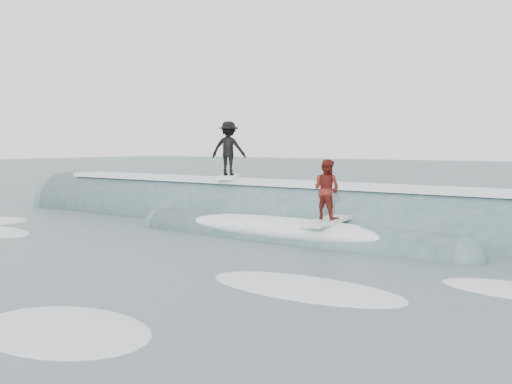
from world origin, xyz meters
The scene contains 6 objects.
ground centered at (0.00, 0.00, 0.00)m, with size 160.00×160.00×0.00m, color #3D4F59.
breaking_wave centered at (0.19, 5.65, 0.03)m, with size 23.41×4.11×2.65m.
surfer_black centered at (-1.80, 5.89, 2.30)m, with size 1.46×2.01×1.86m.
surfer_red centered at (3.00, 3.69, 1.28)m, with size 0.79×2.03×1.59m.
whitewater centered at (0.54, -1.16, 0.00)m, with size 18.29×7.82×0.10m.
far_swells centered at (-1.58, 17.65, 0.00)m, with size 41.08×8.65×0.80m.
Camera 1 is at (9.70, -8.83, 2.51)m, focal length 40.00 mm.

